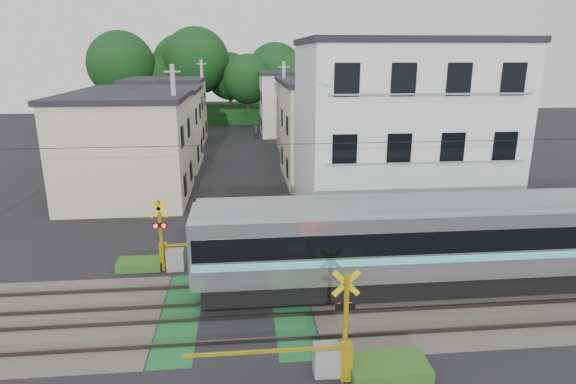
{
  "coord_description": "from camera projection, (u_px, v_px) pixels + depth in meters",
  "views": [
    {
      "loc": [
        0.34,
        -14.88,
        8.57
      ],
      "look_at": [
        2.27,
        5.0,
        2.8
      ],
      "focal_mm": 30.0,
      "sensor_mm": 36.0,
      "label": 1
    }
  ],
  "objects": [
    {
      "name": "tree_hill",
      "position": [
        233.0,
        78.0,
        60.91
      ],
      "size": [
        40.0,
        13.36,
        11.81
      ],
      "color": "#113513",
      "rests_on": "ground"
    },
    {
      "name": "crossing_signal_far",
      "position": [
        173.0,
        253.0,
        19.63
      ],
      "size": [
        4.74,
        0.65,
        3.09
      ],
      "color": "yellow",
      "rests_on": "ground"
    },
    {
      "name": "track_bed",
      "position": [
        237.0,
        311.0,
        16.57
      ],
      "size": [
        120.0,
        120.0,
        0.14
      ],
      "color": "#47423A",
      "rests_on": "ground"
    },
    {
      "name": "utility_poles",
      "position": [
        223.0,
        113.0,
        37.35
      ],
      "size": [
        7.9,
        42.0,
        8.0
      ],
      "color": "#A5A5A0",
      "rests_on": "ground"
    },
    {
      "name": "ground",
      "position": [
        237.0,
        312.0,
        16.58
      ],
      "size": [
        120.0,
        120.0,
        0.0
      ],
      "primitive_type": "plane",
      "color": "black"
    },
    {
      "name": "houses_row",
      "position": [
        240.0,
        119.0,
        40.48
      ],
      "size": [
        22.07,
        31.35,
        6.8
      ],
      "color": "beige",
      "rests_on": "ground"
    },
    {
      "name": "apartment_block",
      "position": [
        398.0,
        131.0,
        25.15
      ],
      "size": [
        10.2,
        8.36,
        9.3
      ],
      "color": "silver",
      "rests_on": "ground"
    },
    {
      "name": "pedestrian",
      "position": [
        256.0,
        131.0,
        49.46
      ],
      "size": [
        0.76,
        0.62,
        1.81
      ],
      "primitive_type": "imported",
      "rotation": [
        0.0,
        0.0,
        2.83
      ],
      "color": "#292933",
      "rests_on": "ground"
    },
    {
      "name": "weed_patches",
      "position": [
        288.0,
        306.0,
        16.6
      ],
      "size": [
        10.25,
        8.8,
        0.4
      ],
      "color": "#2D5E1E",
      "rests_on": "ground"
    },
    {
      "name": "catenary",
      "position": [
        413.0,
        204.0,
        16.14
      ],
      "size": [
        60.0,
        5.04,
        7.0
      ],
      "color": "#2D2D33",
      "rests_on": "ground"
    },
    {
      "name": "crossing_signal_near",
      "position": [
        330.0,
        353.0,
        13.13
      ],
      "size": [
        4.74,
        0.65,
        3.09
      ],
      "color": "yellow",
      "rests_on": "ground"
    }
  ]
}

